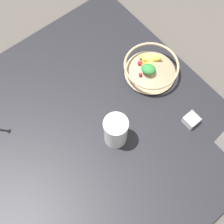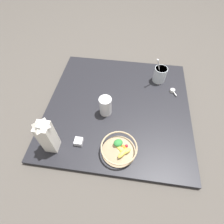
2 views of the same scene
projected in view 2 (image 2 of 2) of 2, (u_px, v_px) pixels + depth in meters
The scene contains 8 objects.
ground_plane at pixel (118, 107), 1.33m from camera, with size 6.00×6.00×0.00m, color #4C4742.
countertop at pixel (118, 106), 1.31m from camera, with size 1.04×1.04×0.03m.
fruit_bowl at pixel (119, 149), 1.05m from camera, with size 0.22×0.22×0.08m.
milk_carton at pixel (47, 135), 0.98m from camera, with size 0.08×0.08×0.29m.
yogurt_tub at pixel (160, 74), 1.40m from camera, with size 0.12×0.11×0.24m.
drinking_cup at pixel (105, 106), 1.20m from camera, with size 0.09×0.09×0.14m.
spice_jar at pixel (79, 142), 1.10m from camera, with size 0.05×0.05×0.03m.
measuring_scoop at pixel (173, 91), 1.37m from camera, with size 0.05×0.07×0.02m.
Camera 2 is at (0.07, -0.82, 1.04)m, focal length 28.00 mm.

